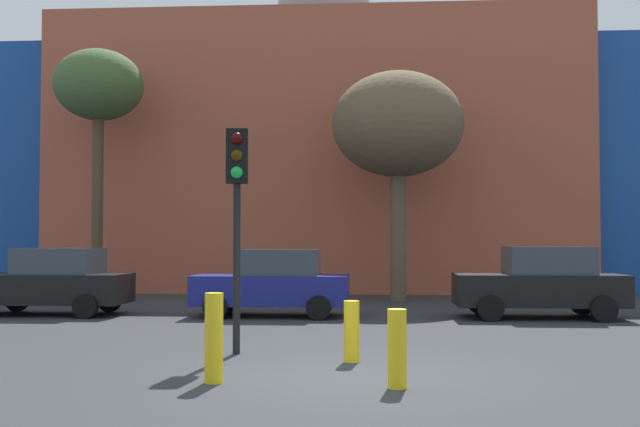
# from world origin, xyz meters

# --- Properties ---
(ground_plane) EXTENTS (200.00, 200.00, 0.00)m
(ground_plane) POSITION_xyz_m (0.00, 0.00, 0.00)
(ground_plane) COLOR #2D3033
(building_backdrop) EXTENTS (39.73, 12.40, 12.28)m
(building_backdrop) POSITION_xyz_m (-1.69, 22.25, 4.97)
(building_backdrop) COLOR #B2563D
(building_backdrop) RESTS_ON ground_plane
(parked_car_1) EXTENTS (3.88, 1.90, 1.68)m
(parked_car_1) POSITION_xyz_m (-7.69, 8.23, 0.84)
(parked_car_1) COLOR black
(parked_car_1) RESTS_ON ground_plane
(parked_car_2) EXTENTS (3.81, 1.87, 1.65)m
(parked_car_2) POSITION_xyz_m (-2.08, 8.23, 0.82)
(parked_car_2) COLOR navy
(parked_car_2) RESTS_ON ground_plane
(parked_car_3) EXTENTS (3.97, 1.95, 1.72)m
(parked_car_3) POSITION_xyz_m (4.41, 8.23, 0.86)
(parked_car_3) COLOR black
(parked_car_3) RESTS_ON ground_plane
(traffic_light_island) EXTENTS (0.39, 0.38, 3.71)m
(traffic_light_island) POSITION_xyz_m (-1.91, 1.96, 2.73)
(traffic_light_island) COLOR black
(traffic_light_island) RESTS_ON ground_plane
(bare_tree_0) EXTENTS (4.14, 4.14, 7.19)m
(bare_tree_0) POSITION_xyz_m (1.18, 13.35, 5.47)
(bare_tree_0) COLOR brown
(bare_tree_0) RESTS_ON ground_plane
(bare_tree_1) EXTENTS (2.93, 2.93, 8.19)m
(bare_tree_1) POSITION_xyz_m (-8.63, 13.88, 6.87)
(bare_tree_1) COLOR brown
(bare_tree_1) RESTS_ON ground_plane
(bollard_yellow_0) EXTENTS (0.24, 0.24, 0.99)m
(bollard_yellow_0) POSITION_xyz_m (0.62, -0.77, 0.50)
(bollard_yellow_0) COLOR yellow
(bollard_yellow_0) RESTS_ON ground_plane
(bollard_yellow_1) EXTENTS (0.24, 0.24, 0.93)m
(bollard_yellow_1) POSITION_xyz_m (-0.00, 1.28, 0.47)
(bollard_yellow_1) COLOR yellow
(bollard_yellow_1) RESTS_ON ground_plane
(bollard_yellow_2) EXTENTS (0.24, 0.24, 1.17)m
(bollard_yellow_2) POSITION_xyz_m (-1.76, -0.56, 0.59)
(bollard_yellow_2) COLOR yellow
(bollard_yellow_2) RESTS_ON ground_plane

